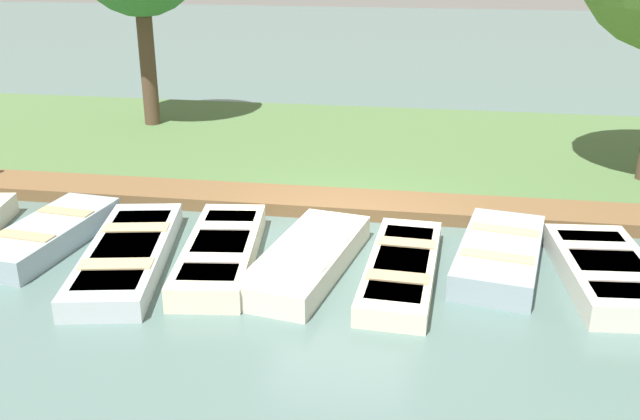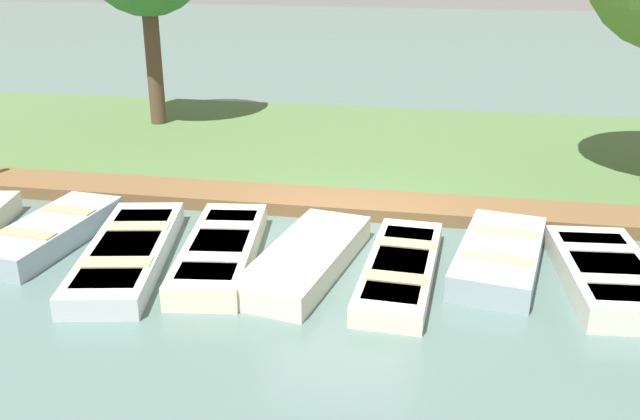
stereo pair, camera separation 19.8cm
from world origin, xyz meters
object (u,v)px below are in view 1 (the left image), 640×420
at_px(rowboat_4, 308,258).
at_px(rowboat_5, 402,268).
at_px(rowboat_2, 127,255).
at_px(rowboat_7, 607,272).
at_px(rowboat_1, 47,234).
at_px(rowboat_6, 500,254).
at_px(rowboat_3, 221,252).

distance_m(rowboat_4, rowboat_5, 1.42).
height_order(rowboat_2, rowboat_7, rowboat_7).
distance_m(rowboat_1, rowboat_5, 5.77).
height_order(rowboat_5, rowboat_6, rowboat_6).
relative_size(rowboat_3, rowboat_4, 1.04).
xyz_separation_m(rowboat_1, rowboat_2, (0.47, 1.58, -0.03)).
height_order(rowboat_2, rowboat_5, rowboat_2).
bearing_deg(rowboat_1, rowboat_7, 96.64).
bearing_deg(rowboat_5, rowboat_4, -88.46).
xyz_separation_m(rowboat_4, rowboat_6, (-0.59, 2.88, 0.01)).
bearing_deg(rowboat_2, rowboat_5, 82.08).
relative_size(rowboat_2, rowboat_3, 1.12).
height_order(rowboat_2, rowboat_6, rowboat_6).
xyz_separation_m(rowboat_2, rowboat_7, (-0.50, 7.14, 0.02)).
relative_size(rowboat_3, rowboat_6, 1.14).
distance_m(rowboat_1, rowboat_4, 4.35).
height_order(rowboat_4, rowboat_6, rowboat_6).
distance_m(rowboat_5, rowboat_7, 2.96).
distance_m(rowboat_3, rowboat_4, 1.37).
xyz_separation_m(rowboat_1, rowboat_4, (0.21, 4.35, -0.01)).
relative_size(rowboat_2, rowboat_6, 1.29).
xyz_separation_m(rowboat_2, rowboat_4, (-0.26, 2.77, 0.02)).
bearing_deg(rowboat_2, rowboat_6, 87.57).
bearing_deg(rowboat_5, rowboat_3, -88.33).
height_order(rowboat_1, rowboat_2, rowboat_1).
bearing_deg(rowboat_6, rowboat_7, 86.81).
bearing_deg(rowboat_3, rowboat_1, -100.67).
bearing_deg(rowboat_5, rowboat_2, -83.88).
relative_size(rowboat_1, rowboat_2, 0.78).
bearing_deg(rowboat_3, rowboat_7, 84.75).
bearing_deg(rowboat_1, rowboat_2, 79.89).
height_order(rowboat_3, rowboat_6, rowboat_6).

